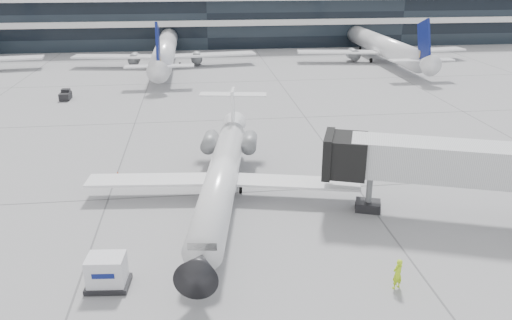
{
  "coord_description": "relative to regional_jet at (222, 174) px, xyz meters",
  "views": [
    {
      "loc": [
        -2.74,
        -36.18,
        17.2
      ],
      "look_at": [
        1.69,
        0.39,
        2.6
      ],
      "focal_mm": 35.0,
      "sensor_mm": 36.0,
      "label": 1
    }
  ],
  "objects": [
    {
      "name": "regional_jet",
      "position": [
        0.0,
        0.0,
        0.0
      ],
      "size": [
        21.21,
        26.46,
        6.12
      ],
      "rotation": [
        0.0,
        0.0,
        -0.16
      ],
      "color": "white",
      "rests_on": "ground"
    },
    {
      "name": "terminal",
      "position": [
        1.06,
        82.84,
        2.91
      ],
      "size": [
        170.0,
        22.0,
        10.0
      ],
      "primitive_type": "cube",
      "color": "black",
      "rests_on": "ground"
    },
    {
      "name": "bg_jet_right",
      "position": [
        33.06,
        55.84,
        -2.09
      ],
      "size": [
        32.0,
        40.0,
        9.6
      ],
      "primitive_type": null,
      "color": "white",
      "rests_on": "ground"
    },
    {
      "name": "bg_jet_center",
      "position": [
        -6.94,
        55.84,
        -2.09
      ],
      "size": [
        32.0,
        40.0,
        9.6
      ],
      "primitive_type": null,
      "color": "white",
      "rests_on": "ground"
    },
    {
      "name": "ground",
      "position": [
        1.06,
        0.84,
        -2.09
      ],
      "size": [
        220.0,
        220.0,
        0.0
      ],
      "primitive_type": "plane",
      "color": "gray",
      "rests_on": "ground"
    },
    {
      "name": "traffic_cone",
      "position": [
        -8.76,
        5.26,
        -1.85
      ],
      "size": [
        0.43,
        0.43,
        0.51
      ],
      "rotation": [
        0.0,
        0.0,
        -0.3
      ],
      "color": "#FF480D",
      "rests_on": "ground"
    },
    {
      "name": "ramp_worker",
      "position": [
        9.06,
        -12.81,
        -1.15
      ],
      "size": [
        0.81,
        0.69,
        1.88
      ],
      "primitive_type": "imported",
      "rotation": [
        0.0,
        0.0,
        3.55
      ],
      "color": "#B2E618",
      "rests_on": "ground"
    },
    {
      "name": "jet_bridge",
      "position": [
        16.84,
        -5.5,
        2.18
      ],
      "size": [
        17.81,
        8.87,
        5.86
      ],
      "rotation": [
        0.0,
        0.0,
        -0.34
      ],
      "color": "#B4B7B9",
      "rests_on": "ground"
    },
    {
      "name": "cargo_uld",
      "position": [
        -7.16,
        -10.75,
        -1.11
      ],
      "size": [
        2.53,
        1.97,
        1.95
      ],
      "rotation": [
        0.0,
        0.0,
        -0.09
      ],
      "color": "black",
      "rests_on": "ground"
    },
    {
      "name": "far_tug",
      "position": [
        -19.27,
        32.84,
        -1.47
      ],
      "size": [
        1.32,
        2.18,
        1.38
      ],
      "rotation": [
        0.0,
        0.0,
        -0.02
      ],
      "color": "black",
      "rests_on": "ground"
    }
  ]
}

